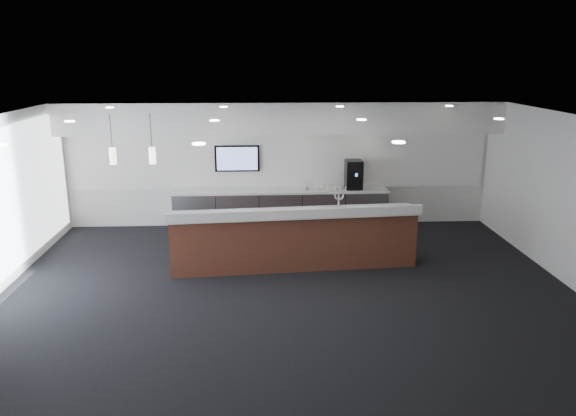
{
  "coord_description": "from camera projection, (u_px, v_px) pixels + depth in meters",
  "views": [
    {
      "loc": [
        -0.49,
        -9.17,
        3.97
      ],
      "look_at": [
        0.06,
        1.3,
        1.13
      ],
      "focal_mm": 35.0,
      "sensor_mm": 36.0,
      "label": 1
    }
  ],
  "objects": [
    {
      "name": "back_wall",
      "position": [
        280.0,
        164.0,
        13.36
      ],
      "size": [
        10.0,
        0.02,
        3.0
      ],
      "primitive_type": "cube",
      "color": "white",
      "rests_on": "ground"
    },
    {
      "name": "cup_5",
      "position": [
        317.0,
        188.0,
        13.08
      ],
      "size": [
        0.1,
        0.1,
        0.09
      ],
      "primitive_type": "imported",
      "rotation": [
        0.0,
        0.0,
        3.23
      ],
      "color": "white",
      "rests_on": "back_credenza"
    },
    {
      "name": "pendant_right",
      "position": [
        111.0,
        157.0,
        9.92
      ],
      "size": [
        0.12,
        0.12,
        0.3
      ],
      "primitive_type": "cylinder",
      "color": "beige",
      "rests_on": "ceiling"
    },
    {
      "name": "cup_4",
      "position": [
        323.0,
        188.0,
        13.09
      ],
      "size": [
        0.12,
        0.12,
        0.09
      ],
      "primitive_type": "imported",
      "rotation": [
        0.0,
        0.0,
        2.58
      ],
      "color": "white",
      "rests_on": "back_credenza"
    },
    {
      "name": "pendant_left",
      "position": [
        151.0,
        157.0,
        9.96
      ],
      "size": [
        0.12,
        0.12,
        0.3
      ],
      "primitive_type": "cylinder",
      "color": "beige",
      "rests_on": "ceiling"
    },
    {
      "name": "wall_tv",
      "position": [
        237.0,
        158.0,
        13.18
      ],
      "size": [
        1.05,
        0.08,
        0.62
      ],
      "color": "black",
      "rests_on": "back_wall"
    },
    {
      "name": "cup_7",
      "position": [
        305.0,
        189.0,
        13.07
      ],
      "size": [
        0.11,
        0.11,
        0.09
      ],
      "primitive_type": "imported",
      "rotation": [
        0.0,
        0.0,
        4.52
      ],
      "color": "white",
      "rests_on": "back_credenza"
    },
    {
      "name": "cup_6",
      "position": [
        311.0,
        188.0,
        13.07
      ],
      "size": [
        0.13,
        0.13,
        0.09
      ],
      "primitive_type": "imported",
      "rotation": [
        0.0,
        0.0,
        3.87
      ],
      "color": "white",
      "rests_on": "back_credenza"
    },
    {
      "name": "ground",
      "position": [
        288.0,
        289.0,
        9.9
      ],
      "size": [
        10.0,
        10.0,
        0.0
      ],
      "primitive_type": "plane",
      "color": "black",
      "rests_on": "ground"
    },
    {
      "name": "service_counter",
      "position": [
        294.0,
        238.0,
        10.81
      ],
      "size": [
        4.82,
        1.17,
        1.49
      ],
      "rotation": [
        0.0,
        0.0,
        0.08
      ],
      "color": "#582A1D",
      "rests_on": "ground"
    },
    {
      "name": "back_credenza",
      "position": [
        280.0,
        209.0,
        13.28
      ],
      "size": [
        5.06,
        0.66,
        0.95
      ],
      "color": "gray",
      "rests_on": "ground"
    },
    {
      "name": "cup_1",
      "position": [
        341.0,
        188.0,
        13.11
      ],
      "size": [
        0.13,
        0.13,
        0.09
      ],
      "primitive_type": "imported",
      "rotation": [
        0.0,
        0.0,
        0.65
      ],
      "color": "white",
      "rests_on": "back_credenza"
    },
    {
      "name": "soffit_bulkhead",
      "position": [
        280.0,
        117.0,
        12.63
      ],
      "size": [
        10.0,
        0.9,
        0.7
      ],
      "primitive_type": "cube",
      "color": "white",
      "rests_on": "back_wall"
    },
    {
      "name": "ceiling",
      "position": [
        288.0,
        118.0,
        9.11
      ],
      "size": [
        10.0,
        8.0,
        0.02
      ],
      "primitive_type": "cube",
      "color": "black",
      "rests_on": "back_wall"
    },
    {
      "name": "cup_0",
      "position": [
        347.0,
        188.0,
        13.11
      ],
      "size": [
        0.09,
        0.09,
        0.09
      ],
      "primitive_type": "imported",
      "color": "white",
      "rests_on": "back_credenza"
    },
    {
      "name": "ceiling_can_lights",
      "position": [
        288.0,
        120.0,
        9.12
      ],
      "size": [
        7.0,
        5.0,
        0.02
      ],
      "primitive_type": null,
      "color": "white",
      "rests_on": "ceiling"
    },
    {
      "name": "info_sign_left",
      "position": [
        309.0,
        185.0,
        13.09
      ],
      "size": [
        0.17,
        0.07,
        0.23
      ],
      "primitive_type": "cube",
      "rotation": [
        0.0,
        0.0,
        -0.29
      ],
      "color": "silver",
      "rests_on": "back_credenza"
    },
    {
      "name": "right_wall",
      "position": [
        575.0,
        203.0,
        9.76
      ],
      "size": [
        0.02,
        8.0,
        3.0
      ],
      "primitive_type": "cube",
      "color": "white",
      "rests_on": "ground"
    },
    {
      "name": "cup_2",
      "position": [
        335.0,
        188.0,
        13.1
      ],
      "size": [
        0.11,
        0.11,
        0.09
      ],
      "primitive_type": "imported",
      "rotation": [
        0.0,
        0.0,
        1.29
      ],
      "color": "white",
      "rests_on": "back_credenza"
    },
    {
      "name": "info_sign_right",
      "position": [
        339.0,
        184.0,
        13.09
      ],
      "size": [
        0.2,
        0.02,
        0.27
      ],
      "primitive_type": "cube",
      "rotation": [
        0.0,
        0.0,
        -0.01
      ],
      "color": "silver",
      "rests_on": "back_credenza"
    },
    {
      "name": "cup_3",
      "position": [
        329.0,
        188.0,
        13.09
      ],
      "size": [
        0.12,
        0.12,
        0.09
      ],
      "primitive_type": "imported",
      "rotation": [
        0.0,
        0.0,
        1.94
      ],
      "color": "white",
      "rests_on": "back_credenza"
    },
    {
      "name": "coffee_machine",
      "position": [
        354.0,
        175.0,
        13.17
      ],
      "size": [
        0.39,
        0.52,
        0.68
      ],
      "rotation": [
        0.0,
        0.0,
        0.01
      ],
      "color": "black",
      "rests_on": "back_credenza"
    },
    {
      "name": "alcove_panel",
      "position": [
        280.0,
        160.0,
        13.31
      ],
      "size": [
        9.8,
        0.06,
        1.4
      ],
      "primitive_type": "cube",
      "color": "white",
      "rests_on": "back_wall"
    }
  ]
}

